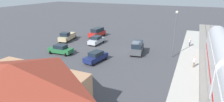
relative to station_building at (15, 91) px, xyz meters
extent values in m
plane|color=#424247|center=(-4.00, -22.00, -2.82)|extent=(200.00, 200.00, 0.00)
cube|color=gray|center=(-18.00, -22.00, -2.73)|extent=(4.80, 70.00, 0.18)
cube|color=#59544C|center=(-18.72, -22.00, -2.58)|extent=(0.10, 70.00, 0.12)
cube|color=#59544C|center=(-17.28, -22.00, -2.58)|extent=(0.10, 70.00, 0.12)
cube|color=#B7B2A8|center=(-14.00, -22.00, -2.67)|extent=(3.20, 46.00, 0.30)
cube|color=silver|center=(-18.00, -19.00, -0.67)|extent=(2.90, 17.67, 3.70)
cube|color=red|center=(-16.54, -19.00, -0.97)|extent=(0.04, 16.26, 0.36)
cylinder|color=silver|center=(-18.00, -19.00, 1.08)|extent=(2.75, 16.96, 2.76)
cube|color=tan|center=(0.00, 0.00, -0.90)|extent=(11.51, 8.20, 3.85)
pyramid|color=maroon|center=(0.00, 0.00, 1.83)|extent=(12.31, 9.00, 1.61)
cube|color=#4C3323|center=(0.00, -4.13, -1.77)|extent=(1.10, 0.08, 2.10)
cylinder|color=#333338|center=(-13.71, -29.77, -2.10)|extent=(0.22, 0.22, 0.85)
cylinder|color=silver|center=(-13.71, -29.77, -1.36)|extent=(0.36, 0.36, 0.62)
sphere|color=tan|center=(-13.71, -29.77, -0.93)|extent=(0.24, 0.24, 0.24)
cylinder|color=brown|center=(-14.79, -18.53, -2.10)|extent=(0.22, 0.22, 0.85)
cylinder|color=silver|center=(-14.79, -18.53, -1.36)|extent=(0.36, 0.36, 0.62)
sphere|color=tan|center=(-14.79, -18.53, -0.93)|extent=(0.24, 0.24, 0.24)
cube|color=red|center=(7.56, -29.32, -1.98)|extent=(2.43, 5.07, 1.00)
cube|color=#19232D|center=(7.54, -29.47, -1.04)|extent=(2.06, 3.58, 0.88)
cylinder|color=black|center=(6.89, -27.35, -2.48)|extent=(0.22, 0.68, 0.68)
cylinder|color=black|center=(8.60, -27.52, -2.48)|extent=(0.22, 0.68, 0.68)
cylinder|color=black|center=(6.51, -31.13, -2.48)|extent=(0.22, 0.68, 0.68)
cylinder|color=black|center=(8.22, -31.30, -2.48)|extent=(0.22, 0.68, 0.68)
cube|color=#236638|center=(7.84, -15.79, -2.10)|extent=(4.57, 2.01, 0.76)
cube|color=#19232D|center=(7.84, -15.79, -1.40)|extent=(2.22, 1.70, 0.64)
cylinder|color=black|center=(9.51, -14.93, -2.48)|extent=(0.22, 0.68, 0.68)
cylinder|color=black|center=(9.57, -16.53, -2.48)|extent=(0.22, 0.68, 0.68)
cylinder|color=black|center=(6.11, -15.06, -2.48)|extent=(0.22, 0.68, 0.68)
cylinder|color=black|center=(6.17, -16.66, -2.48)|extent=(0.22, 0.68, 0.68)
cube|color=navy|center=(0.04, -15.11, -2.10)|extent=(2.61, 4.75, 0.76)
cube|color=#19232D|center=(0.04, -15.11, -1.40)|extent=(1.98, 2.41, 0.64)
cylinder|color=black|center=(0.53, -16.93, -2.48)|extent=(0.22, 0.68, 0.68)
cylinder|color=black|center=(-1.04, -16.65, -2.48)|extent=(0.22, 0.68, 0.68)
cylinder|color=black|center=(1.13, -13.58, -2.48)|extent=(0.22, 0.68, 0.68)
cylinder|color=black|center=(-0.44, -13.30, -2.48)|extent=(0.22, 0.68, 0.68)
cube|color=#C6B284|center=(12.23, -23.65, -1.98)|extent=(2.87, 5.66, 0.92)
cube|color=#19232D|center=(12.05, -22.64, -1.10)|extent=(2.00, 2.00, 0.84)
cylinder|color=black|center=(11.01, -21.68, -2.44)|extent=(0.22, 0.76, 0.76)
cylinder|color=black|center=(12.70, -21.38, -2.44)|extent=(0.22, 0.76, 0.76)
cylinder|color=black|center=(11.75, -25.91, -2.44)|extent=(0.22, 0.76, 0.76)
cylinder|color=black|center=(13.45, -25.61, -2.44)|extent=(0.22, 0.76, 0.76)
cube|color=#C6B284|center=(12.39, -24.58, -1.42)|extent=(2.35, 3.25, 0.20)
cube|color=silver|center=(4.86, -24.02, -2.10)|extent=(1.87, 4.51, 0.76)
cube|color=#19232D|center=(4.86, -24.02, -1.40)|extent=(1.63, 2.17, 0.64)
cylinder|color=black|center=(4.07, -22.31, -2.48)|extent=(0.22, 0.68, 0.68)
cylinder|color=black|center=(5.67, -22.32, -2.48)|extent=(0.22, 0.68, 0.68)
cylinder|color=black|center=(4.05, -25.71, -2.48)|extent=(0.22, 0.68, 0.68)
cylinder|color=black|center=(5.65, -25.72, -2.48)|extent=(0.22, 0.68, 0.68)
cube|color=#47494F|center=(-4.97, -21.86, -1.98)|extent=(2.71, 5.15, 1.00)
cube|color=#19232D|center=(-4.99, -21.71, -1.04)|extent=(2.25, 3.66, 0.88)
cylinder|color=black|center=(-3.82, -23.60, -2.48)|extent=(0.22, 0.68, 0.68)
cylinder|color=black|center=(-5.52, -23.87, -2.48)|extent=(0.22, 0.68, 0.68)
cylinder|color=black|center=(-4.42, -19.85, -2.48)|extent=(0.22, 0.68, 0.68)
cylinder|color=black|center=(-6.12, -20.12, -2.48)|extent=(0.22, 0.68, 0.68)
cylinder|color=#515156|center=(-11.20, -22.42, 1.02)|extent=(0.16, 0.16, 7.68)
sphere|color=#EAE5C6|center=(-11.20, -22.42, 5.04)|extent=(0.44, 0.44, 0.44)
camera|label=1|loc=(-14.03, 9.67, 8.88)|focal=29.56mm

